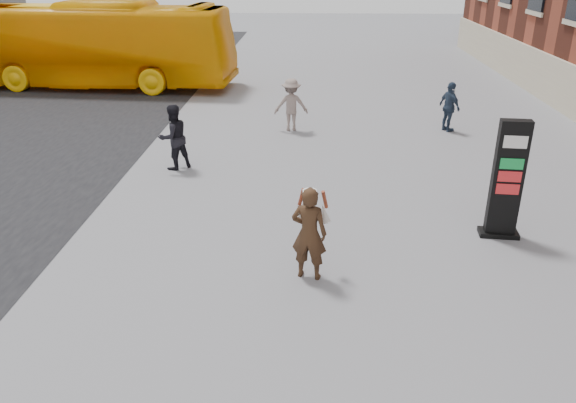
{
  "coord_description": "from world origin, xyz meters",
  "views": [
    {
      "loc": [
        -0.02,
        -9.54,
        5.45
      ],
      "look_at": [
        -0.43,
        0.39,
        1.06
      ],
      "focal_mm": 35.0,
      "sensor_mm": 36.0,
      "label": 1
    }
  ],
  "objects_px": {
    "info_pylon": "(507,180)",
    "pedestrian_b": "(291,105)",
    "bus": "(83,44)",
    "woman": "(309,232)",
    "pedestrian_c": "(450,107)",
    "pedestrian_a": "(174,137)"
  },
  "relations": [
    {
      "from": "info_pylon",
      "to": "woman",
      "type": "relative_size",
      "value": 1.41
    },
    {
      "from": "woman",
      "to": "pedestrian_a",
      "type": "bearing_deg",
      "value": -42.94
    },
    {
      "from": "woman",
      "to": "pedestrian_c",
      "type": "relative_size",
      "value": 1.08
    },
    {
      "from": "bus",
      "to": "pedestrian_c",
      "type": "distance_m",
      "value": 15.99
    },
    {
      "from": "info_pylon",
      "to": "pedestrian_c",
      "type": "relative_size",
      "value": 1.53
    },
    {
      "from": "woman",
      "to": "pedestrian_b",
      "type": "relative_size",
      "value": 1.02
    },
    {
      "from": "info_pylon",
      "to": "pedestrian_b",
      "type": "xyz_separation_m",
      "value": [
        -4.66,
        7.58,
        -0.38
      ]
    },
    {
      "from": "bus",
      "to": "pedestrian_b",
      "type": "height_order",
      "value": "bus"
    },
    {
      "from": "bus",
      "to": "pedestrian_c",
      "type": "bearing_deg",
      "value": -109.5
    },
    {
      "from": "info_pylon",
      "to": "pedestrian_b",
      "type": "distance_m",
      "value": 8.91
    },
    {
      "from": "info_pylon",
      "to": "woman",
      "type": "height_order",
      "value": "info_pylon"
    },
    {
      "from": "bus",
      "to": "pedestrian_b",
      "type": "xyz_separation_m",
      "value": [
        9.38,
        -6.5,
        -0.97
      ]
    },
    {
      "from": "woman",
      "to": "pedestrian_c",
      "type": "distance_m",
      "value": 10.57
    },
    {
      "from": "info_pylon",
      "to": "pedestrian_a",
      "type": "height_order",
      "value": "info_pylon"
    },
    {
      "from": "info_pylon",
      "to": "bus",
      "type": "xyz_separation_m",
      "value": [
        -14.04,
        14.09,
        0.59
      ]
    },
    {
      "from": "info_pylon",
      "to": "pedestrian_c",
      "type": "bearing_deg",
      "value": 91.23
    },
    {
      "from": "pedestrian_b",
      "to": "pedestrian_c",
      "type": "xyz_separation_m",
      "value": [
        5.25,
        0.12,
        -0.05
      ]
    },
    {
      "from": "woman",
      "to": "info_pylon",
      "type": "bearing_deg",
      "value": -142.33
    },
    {
      "from": "pedestrian_c",
      "to": "woman",
      "type": "bearing_deg",
      "value": 128.51
    },
    {
      "from": "woman",
      "to": "bus",
      "type": "bearing_deg",
      "value": -44.46
    },
    {
      "from": "pedestrian_b",
      "to": "pedestrian_c",
      "type": "bearing_deg",
      "value": 176.72
    },
    {
      "from": "info_pylon",
      "to": "woman",
      "type": "distance_m",
      "value": 4.4
    }
  ]
}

